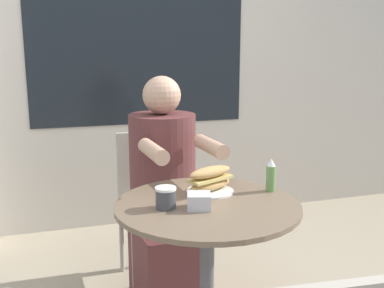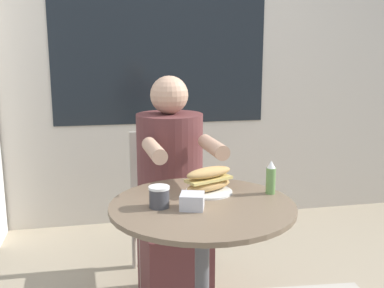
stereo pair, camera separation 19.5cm
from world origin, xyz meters
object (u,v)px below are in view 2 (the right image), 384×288
(diner_chair, at_px, (162,190))
(condiment_bottle, at_px, (271,178))
(drink_cup, at_px, (159,197))
(seated_diner, at_px, (172,208))
(sandwich_on_plate, at_px, (209,181))
(cafe_table, at_px, (202,250))

(diner_chair, relative_size, condiment_bottle, 6.03)
(drink_cup, bearing_deg, seated_diner, 76.52)
(diner_chair, xyz_separation_m, condiment_bottle, (0.36, -0.84, 0.30))
(diner_chair, distance_m, drink_cup, 0.96)
(seated_diner, distance_m, drink_cup, 0.64)
(drink_cup, bearing_deg, sandwich_on_plate, 30.98)
(diner_chair, height_order, seated_diner, seated_diner)
(diner_chair, xyz_separation_m, drink_cup, (-0.13, -0.91, 0.27))
(cafe_table, relative_size, sandwich_on_plate, 3.20)
(condiment_bottle, bearing_deg, sandwich_on_plate, 165.91)
(cafe_table, distance_m, seated_diner, 0.56)
(condiment_bottle, bearing_deg, cafe_table, -167.88)
(cafe_table, height_order, sandwich_on_plate, sandwich_on_plate)
(diner_chair, xyz_separation_m, seated_diner, (0.01, -0.35, 0.01))
(seated_diner, height_order, drink_cup, seated_diner)
(cafe_table, xyz_separation_m, condiment_bottle, (0.31, 0.07, 0.27))
(cafe_table, bearing_deg, condiment_bottle, 12.12)
(seated_diner, height_order, sandwich_on_plate, seated_diner)
(cafe_table, xyz_separation_m, drink_cup, (-0.17, -0.01, 0.24))
(diner_chair, bearing_deg, sandwich_on_plate, 93.99)
(seated_diner, bearing_deg, sandwich_on_plate, 98.91)
(condiment_bottle, bearing_deg, drink_cup, -171.24)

